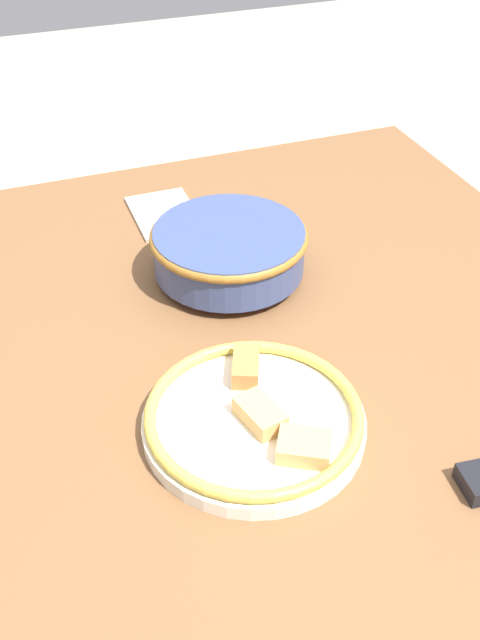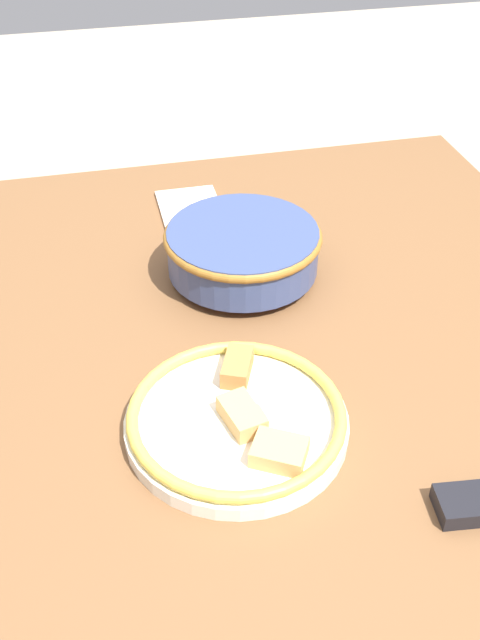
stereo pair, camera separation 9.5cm
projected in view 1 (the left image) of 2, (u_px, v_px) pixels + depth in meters
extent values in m
cube|color=brown|center=(295.00, 354.00, 0.98)|extent=(1.11, 0.92, 0.04)
cylinder|color=brown|center=(5.00, 397.00, 1.48)|extent=(0.06, 0.06, 0.74)
cylinder|color=brown|center=(360.00, 313.00, 1.69)|extent=(0.06, 0.06, 0.74)
cylinder|color=#384775|center=(229.00, 272.00, 1.09)|extent=(0.10, 0.10, 0.01)
cylinder|color=#384775|center=(229.00, 250.00, 1.06)|extent=(0.21, 0.21, 0.06)
cylinder|color=#9E4C1E|center=(229.00, 253.00, 1.06)|extent=(0.19, 0.19, 0.05)
torus|color=#936023|center=(229.00, 236.00, 1.05)|extent=(0.22, 0.22, 0.01)
cylinder|color=silver|center=(254.00, 424.00, 0.84)|extent=(0.25, 0.25, 0.02)
torus|color=gold|center=(254.00, 414.00, 0.83)|extent=(0.25, 0.25, 0.01)
cube|color=#B2753D|center=(246.00, 367.00, 0.89)|extent=(0.07, 0.05, 0.02)
cube|color=tan|center=(266.00, 419.00, 0.83)|extent=(0.03, 0.04, 0.01)
cube|color=tan|center=(260.00, 414.00, 0.83)|extent=(0.07, 0.05, 0.02)
cube|color=tan|center=(304.00, 447.00, 0.79)|extent=(0.07, 0.07, 0.02)
cube|color=beige|center=(165.00, 214.00, 1.22)|extent=(0.14, 0.10, 0.01)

